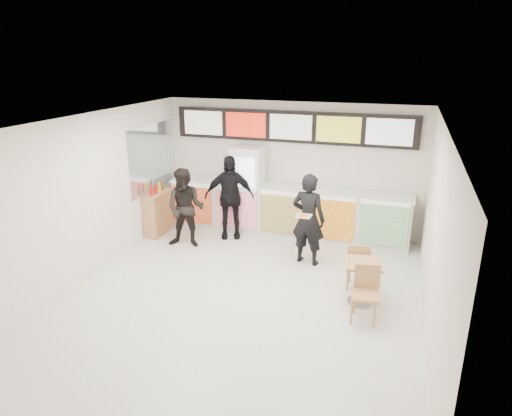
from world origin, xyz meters
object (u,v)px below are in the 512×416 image
at_px(customer_main, 308,219).
at_px(customer_left, 186,208).
at_px(service_counter, 286,211).
at_px(drinks_fridge, 248,189).
at_px(cafe_table, 362,275).
at_px(customer_mid, 229,197).
at_px(condiment_ledge, 158,213).

bearing_deg(customer_main, customer_left, 9.34).
xyz_separation_m(service_counter, drinks_fridge, (-0.93, 0.02, 0.43)).
bearing_deg(cafe_table, customer_mid, 136.17).
distance_m(customer_left, customer_mid, 1.06).
xyz_separation_m(customer_main, cafe_table, (1.20, -1.26, -0.41)).
height_order(customer_left, condiment_ledge, customer_left).
bearing_deg(drinks_fridge, customer_mid, -112.30).
height_order(service_counter, customer_left, customer_left).
relative_size(customer_mid, condiment_ledge, 1.62).
xyz_separation_m(customer_left, condiment_ledge, (-0.96, 0.47, -0.36)).
xyz_separation_m(customer_main, customer_mid, (-1.97, 0.80, 0.02)).
distance_m(customer_mid, condiment_ledge, 1.74).
relative_size(customer_main, customer_mid, 0.97).
height_order(service_counter, customer_mid, customer_mid).
height_order(customer_main, cafe_table, customer_main).
bearing_deg(drinks_fridge, service_counter, -0.99).
relative_size(cafe_table, condiment_ledge, 1.34).
height_order(service_counter, condiment_ledge, condiment_ledge).
height_order(customer_main, customer_left, customer_main).
distance_m(drinks_fridge, customer_mid, 0.62).
relative_size(customer_main, condiment_ledge, 1.58).
relative_size(service_counter, customer_left, 3.21).
bearing_deg(cafe_table, service_counter, 116.56).
xyz_separation_m(service_counter, customer_main, (0.80, -1.35, 0.35)).
height_order(customer_mid, condiment_ledge, customer_mid).
height_order(customer_left, cafe_table, customer_left).
bearing_deg(customer_mid, condiment_ledge, 170.76).
xyz_separation_m(customer_left, customer_mid, (0.69, 0.79, 0.08)).
height_order(drinks_fridge, customer_mid, drinks_fridge).
bearing_deg(condiment_ledge, customer_mid, 11.16).
bearing_deg(cafe_table, customer_main, 122.64).
distance_m(service_counter, customer_left, 2.32).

